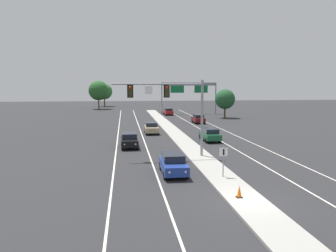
{
  "coord_description": "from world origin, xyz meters",
  "views": [
    {
      "loc": [
        -7.07,
        -18.55,
        6.85
      ],
      "look_at": [
        -3.2,
        11.53,
        3.2
      ],
      "focal_mm": 36.38,
      "sensor_mm": 36.0,
      "label": 1
    }
  ],
  "objects_px": {
    "car_receding_green": "(210,134)",
    "car_receding_darkred": "(198,119)",
    "tree_far_left_b": "(98,91)",
    "car_oncoming_tan": "(151,128)",
    "overhead_signal_mast": "(173,101)",
    "car_oncoming_black": "(129,140)",
    "tree_far_right_c": "(225,99)",
    "car_oncoming_blue": "(173,164)",
    "highway_sign_gantry": "(189,88)",
    "median_sign_post": "(223,157)",
    "tree_far_left_c": "(104,91)",
    "traffic_cone_median_nose": "(239,192)",
    "car_receding_red": "(168,111)"
  },
  "relations": [
    {
      "from": "car_receding_green",
      "to": "car_receding_darkred",
      "type": "bearing_deg",
      "value": 81.75
    },
    {
      "from": "tree_far_left_b",
      "to": "car_oncoming_tan",
      "type": "bearing_deg",
      "value": -77.9
    },
    {
      "from": "overhead_signal_mast",
      "to": "car_oncoming_black",
      "type": "xyz_separation_m",
      "value": [
        -4.02,
        6.05,
        -4.56
      ]
    },
    {
      "from": "car_receding_green",
      "to": "car_oncoming_black",
      "type": "bearing_deg",
      "value": -163.21
    },
    {
      "from": "overhead_signal_mast",
      "to": "car_oncoming_tan",
      "type": "distance_m",
      "value": 17.18
    },
    {
      "from": "car_oncoming_tan",
      "to": "tree_far_right_c",
      "type": "height_order",
      "value": "tree_far_right_c"
    },
    {
      "from": "car_oncoming_blue",
      "to": "tree_far_left_b",
      "type": "bearing_deg",
      "value": 98.43
    },
    {
      "from": "tree_far_left_b",
      "to": "car_oncoming_blue",
      "type": "bearing_deg",
      "value": -81.57
    },
    {
      "from": "highway_sign_gantry",
      "to": "car_oncoming_tan",
      "type": "bearing_deg",
      "value": -109.97
    },
    {
      "from": "median_sign_post",
      "to": "car_receding_green",
      "type": "relative_size",
      "value": 0.49
    },
    {
      "from": "overhead_signal_mast",
      "to": "car_oncoming_tan",
      "type": "height_order",
      "value": "overhead_signal_mast"
    },
    {
      "from": "overhead_signal_mast",
      "to": "car_receding_green",
      "type": "distance_m",
      "value": 11.71
    },
    {
      "from": "tree_far_right_c",
      "to": "tree_far_left_c",
      "type": "relative_size",
      "value": 0.82
    },
    {
      "from": "car_oncoming_black",
      "to": "tree_far_right_c",
      "type": "distance_m",
      "value": 37.66
    },
    {
      "from": "median_sign_post",
      "to": "traffic_cone_median_nose",
      "type": "relative_size",
      "value": 2.97
    },
    {
      "from": "car_receding_green",
      "to": "car_receding_darkred",
      "type": "xyz_separation_m",
      "value": [
        2.86,
        19.68,
        0.0
      ]
    },
    {
      "from": "median_sign_post",
      "to": "car_oncoming_blue",
      "type": "relative_size",
      "value": 0.49
    },
    {
      "from": "car_oncoming_black",
      "to": "tree_far_left_c",
      "type": "distance_m",
      "value": 74.6
    },
    {
      "from": "car_oncoming_blue",
      "to": "car_receding_red",
      "type": "relative_size",
      "value": 0.99
    },
    {
      "from": "highway_sign_gantry",
      "to": "tree_far_right_c",
      "type": "xyz_separation_m",
      "value": [
        5.6,
        -10.62,
        -2.23
      ]
    },
    {
      "from": "car_receding_darkred",
      "to": "highway_sign_gantry",
      "type": "relative_size",
      "value": 0.34
    },
    {
      "from": "tree_far_left_b",
      "to": "highway_sign_gantry",
      "type": "bearing_deg",
      "value": -41.36
    },
    {
      "from": "car_oncoming_blue",
      "to": "traffic_cone_median_nose",
      "type": "relative_size",
      "value": 6.05
    },
    {
      "from": "median_sign_post",
      "to": "car_receding_red",
      "type": "distance_m",
      "value": 53.86
    },
    {
      "from": "highway_sign_gantry",
      "to": "traffic_cone_median_nose",
      "type": "bearing_deg",
      "value": -98.0
    },
    {
      "from": "overhead_signal_mast",
      "to": "tree_far_left_c",
      "type": "bearing_deg",
      "value": 97.68
    },
    {
      "from": "car_oncoming_blue",
      "to": "tree_far_right_c",
      "type": "relative_size",
      "value": 0.74
    },
    {
      "from": "car_receding_red",
      "to": "car_oncoming_tan",
      "type": "bearing_deg",
      "value": -101.96
    },
    {
      "from": "traffic_cone_median_nose",
      "to": "tree_far_left_b",
      "type": "bearing_deg",
      "value": 99.91
    },
    {
      "from": "car_receding_green",
      "to": "tree_far_left_c",
      "type": "xyz_separation_m",
      "value": [
        -16.72,
        71.19,
        3.99
      ]
    },
    {
      "from": "car_oncoming_tan",
      "to": "car_receding_darkred",
      "type": "xyz_separation_m",
      "value": [
        9.48,
        12.17,
        0.0
      ]
    },
    {
      "from": "traffic_cone_median_nose",
      "to": "tree_far_left_b",
      "type": "distance_m",
      "value": 81.68
    },
    {
      "from": "median_sign_post",
      "to": "car_receding_darkred",
      "type": "distance_m",
      "value": 36.88
    },
    {
      "from": "median_sign_post",
      "to": "highway_sign_gantry",
      "type": "bearing_deg",
      "value": 81.72
    },
    {
      "from": "highway_sign_gantry",
      "to": "tree_far_right_c",
      "type": "distance_m",
      "value": 12.21
    },
    {
      "from": "overhead_signal_mast",
      "to": "car_oncoming_blue",
      "type": "relative_size",
      "value": 1.9
    },
    {
      "from": "median_sign_post",
      "to": "car_receding_green",
      "type": "height_order",
      "value": "median_sign_post"
    },
    {
      "from": "car_receding_darkred",
      "to": "tree_far_right_c",
      "type": "xyz_separation_m",
      "value": [
        7.61,
        8.85,
        3.12
      ]
    },
    {
      "from": "median_sign_post",
      "to": "car_oncoming_black",
      "type": "height_order",
      "value": "median_sign_post"
    },
    {
      "from": "car_oncoming_black",
      "to": "car_receding_green",
      "type": "height_order",
      "value": "same"
    },
    {
      "from": "car_oncoming_black",
      "to": "car_receding_red",
      "type": "relative_size",
      "value": 1.0
    },
    {
      "from": "car_receding_darkred",
      "to": "tree_far_left_b",
      "type": "distance_m",
      "value": 44.57
    },
    {
      "from": "overhead_signal_mast",
      "to": "car_receding_darkred",
      "type": "distance_m",
      "value": 30.37
    },
    {
      "from": "car_receding_darkred",
      "to": "tree_far_left_c",
      "type": "xyz_separation_m",
      "value": [
        -19.57,
        51.51,
        3.99
      ]
    },
    {
      "from": "traffic_cone_median_nose",
      "to": "tree_far_right_c",
      "type": "bearing_deg",
      "value": 74.21
    },
    {
      "from": "car_receding_darkred",
      "to": "traffic_cone_median_nose",
      "type": "bearing_deg",
      "value": -99.0
    },
    {
      "from": "traffic_cone_median_nose",
      "to": "car_oncoming_blue",
      "type": "bearing_deg",
      "value": 115.57
    },
    {
      "from": "median_sign_post",
      "to": "car_oncoming_black",
      "type": "bearing_deg",
      "value": 115.9
    },
    {
      "from": "car_receding_green",
      "to": "car_oncoming_tan",
      "type": "bearing_deg",
      "value": 131.42
    },
    {
      "from": "overhead_signal_mast",
      "to": "car_receding_darkred",
      "type": "height_order",
      "value": "overhead_signal_mast"
    }
  ]
}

